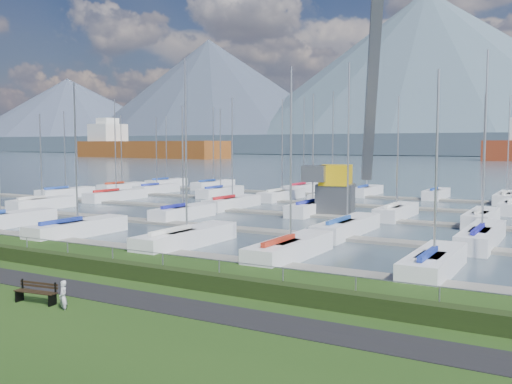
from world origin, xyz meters
The scene contains 9 objects.
path centered at (0.00, -3.00, 0.01)m, with size 160.00×2.00×0.04m, color black.
hedge centered at (0.00, -0.40, 0.35)m, with size 80.00×0.70×0.70m, color black.
fence centered at (0.00, 0.00, 1.20)m, with size 0.04×0.04×80.00m, color gray.
docks centered at (0.00, 26.00, -0.22)m, with size 90.00×41.60×0.25m.
bench_right centered at (0.12, -5.29, 0.42)m, with size 1.84×0.66×0.85m.
person centered at (1.69, -5.40, 0.62)m, with size 0.45×0.30×1.23m, color silver.
crane centered at (-0.53, 29.58, 5.33)m, with size 6.89×13.15×22.35m.
cargo_ship_west centered at (-161.86, 189.50, 3.71)m, with size 85.21×27.08×21.50m.
sailboat_fleet centered at (-0.32, 28.63, 5.38)m, with size 73.41×50.57×13.32m.
Camera 1 is at (17.94, -19.76, 6.07)m, focal length 40.00 mm.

